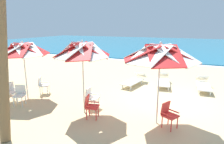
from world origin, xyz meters
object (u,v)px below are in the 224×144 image
Objects in this scene: plastic_chair_1 at (91,97)px; plastic_chair_2 at (91,105)px; plastic_chair_6 at (2,82)px; sun_lounger_1 at (163,81)px; beach_umbrella_0 at (160,54)px; beach_umbrella_1 at (82,51)px; beach_umbrella_2 at (23,50)px; plastic_chair_4 at (20,94)px; sun_lounger_0 at (203,84)px; plastic_chair_3 at (10,91)px; plastic_chair_0 at (168,114)px; plastic_chair_5 at (43,84)px; sun_lounger_2 at (134,80)px.

plastic_chair_2 is (0.42, -0.80, 0.00)m from plastic_chair_1.
plastic_chair_6 is (-5.69, 0.81, 0.00)m from plastic_chair_2.
plastic_chair_6 is at bearing -149.57° from sun_lounger_1.
sun_lounger_1 is at bearing 96.64° from beach_umbrella_0.
plastic_chair_1 is (0.05, 0.48, -1.93)m from beach_umbrella_1.
plastic_chair_2 is 5.49m from sun_lounger_1.
plastic_chair_4 is (0.35, -0.73, -1.79)m from beach_umbrella_2.
sun_lounger_0 is (1.54, 4.72, -2.17)m from beach_umbrella_0.
plastic_chair_3 is 7.86m from sun_lounger_1.
plastic_chair_3 is at bearing -146.34° from sun_lounger_0.
plastic_chair_0 is 1.00× the size of plastic_chair_6.
plastic_chair_3 is (-4.12, -0.02, 0.00)m from plastic_chair_2.
plastic_chair_1 is at bearing 117.77° from plastic_chair_2.
plastic_chair_4 and plastic_chair_6 have the same top height.
plastic_chair_1 is 1.00× the size of plastic_chair_6.
plastic_chair_0 is 6.28m from plastic_chair_5.
plastic_chair_0 is 1.00× the size of plastic_chair_5.
plastic_chair_3 is at bearing -176.27° from plastic_chair_0.
plastic_chair_0 and plastic_chair_6 have the same top height.
plastic_chair_5 is (0.62, 1.39, 0.00)m from plastic_chair_3.
plastic_chair_0 is 1.00× the size of plastic_chair_2.
sun_lounger_1 is (5.27, 3.82, -0.22)m from plastic_chair_5.
plastic_chair_3 and plastic_chair_6 have the same top height.
beach_umbrella_2 is 2.66m from plastic_chair_6.
beach_umbrella_2 reaches higher than sun_lounger_2.
plastic_chair_4 is 1.51m from plastic_chair_5.
plastic_chair_4 is at bearing -143.09° from sun_lounger_0.
plastic_chair_1 is 6.20m from sun_lounger_0.
beach_umbrella_0 is at bearing 160.30° from plastic_chair_0.
plastic_chair_3 reaches higher than sun_lounger_0.
sun_lounger_1 is (5.89, 5.21, -0.22)m from plastic_chair_3.
plastic_chair_6 is at bearing 157.71° from plastic_chair_4.
plastic_chair_2 is 0.40× the size of sun_lounger_0.
beach_umbrella_0 reaches higher than sun_lounger_2.
beach_umbrella_1 is at bearing 8.99° from plastic_chair_4.
plastic_chair_6 is 0.39× the size of sun_lounger_1.
plastic_chair_3 and plastic_chair_5 have the same top height.
beach_umbrella_0 is 6.06m from plastic_chair_4.
plastic_chair_3 is (-6.43, -0.59, -1.95)m from beach_umbrella_0.
sun_lounger_0 is (7.34, 3.92, -0.22)m from plastic_chair_5.
beach_umbrella_2 is at bearing 178.53° from plastic_chair_0.
sun_lounger_1 is at bearing 45.97° from plastic_chair_4.
beach_umbrella_1 is (-3.18, -0.11, 1.93)m from plastic_chair_0.
plastic_chair_1 is at bearing -0.05° from plastic_chair_6.
beach_umbrella_2 is 1.22× the size of sun_lounger_0.
sun_lounger_0 is at bearing 49.00° from beach_umbrella_1.
plastic_chair_3 is at bearing -174.76° from beach_umbrella_0.
plastic_chair_3 reaches higher than sun_lounger_2.
beach_umbrella_0 is 3.28× the size of plastic_chair_6.
plastic_chair_4 is at bearing -85.63° from plastic_chair_5.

